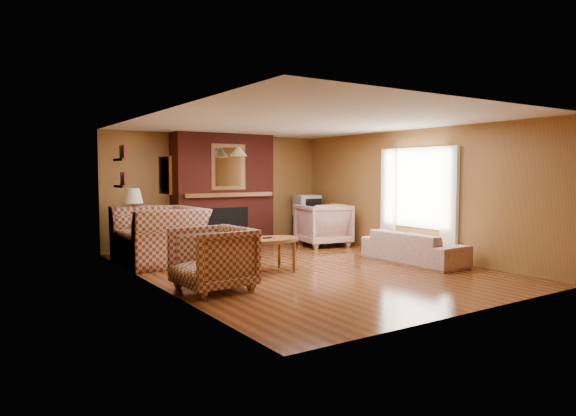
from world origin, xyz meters
TOP-DOWN VIEW (x-y plane):
  - floor at (0.00, 0.00)m, footprint 6.50×6.50m
  - ceiling at (0.00, 0.00)m, footprint 6.50×6.50m
  - wall_back at (0.00, 3.25)m, footprint 6.50×0.00m
  - wall_front at (0.00, -3.25)m, footprint 6.50×0.00m
  - wall_left at (-2.50, 0.00)m, footprint 0.00×6.50m
  - wall_right at (2.50, 0.00)m, footprint 0.00×6.50m
  - fireplace at (0.00, 2.98)m, footprint 2.20×0.82m
  - window_right at (2.45, -0.20)m, footprint 0.10×1.85m
  - bookshelf at (-2.44, 1.90)m, footprint 0.09×0.55m
  - botanical_print at (-2.47, -0.30)m, footprint 0.05×0.40m
  - pendant_light at (0.00, 2.30)m, footprint 0.36×0.36m
  - plaid_loveseat at (-1.85, 1.74)m, footprint 1.36×1.55m
  - plaid_armchair at (-1.95, -0.64)m, footprint 1.00×0.98m
  - floral_sofa at (1.90, -0.64)m, footprint 0.78×1.91m
  - floral_armchair at (1.83, 1.90)m, footprint 1.14×1.16m
  - coffee_table at (-0.67, 0.07)m, footprint 1.10×0.68m
  - side_table at (-2.10, 2.45)m, footprint 0.51×0.51m
  - table_lamp at (-2.10, 2.45)m, footprint 0.38×0.38m
  - tv_stand at (2.05, 2.80)m, footprint 0.57×0.53m
  - crt_tv at (2.05, 2.79)m, footprint 0.60×0.60m

SIDE VIEW (x-z plane):
  - floor at x=0.00m, z-range 0.00..0.00m
  - floral_sofa at x=1.90m, z-range 0.00..0.55m
  - tv_stand at x=2.05m, z-range 0.00..0.58m
  - side_table at x=-2.10m, z-range 0.00..0.67m
  - plaid_armchair at x=-1.95m, z-range 0.00..0.86m
  - floral_armchair at x=1.83m, z-range 0.00..0.92m
  - coffee_table at x=-0.67m, z-range 0.20..0.76m
  - plaid_loveseat at x=-1.85m, z-range 0.00..0.98m
  - crt_tv at x=2.05m, z-range 0.58..1.06m
  - table_lamp at x=-2.10m, z-range 0.70..1.33m
  - window_right at x=2.45m, z-range 0.13..2.13m
  - fireplace at x=0.00m, z-range -0.02..2.38m
  - wall_back at x=0.00m, z-range -2.05..4.45m
  - wall_front at x=0.00m, z-range -2.05..4.45m
  - wall_left at x=-2.50m, z-range -2.05..4.45m
  - wall_right at x=2.50m, z-range -2.05..4.45m
  - botanical_print at x=-2.47m, z-range 1.30..1.80m
  - bookshelf at x=-2.44m, z-range 1.31..2.02m
  - pendant_light at x=0.00m, z-range 1.76..2.24m
  - ceiling at x=0.00m, z-range 2.40..2.40m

